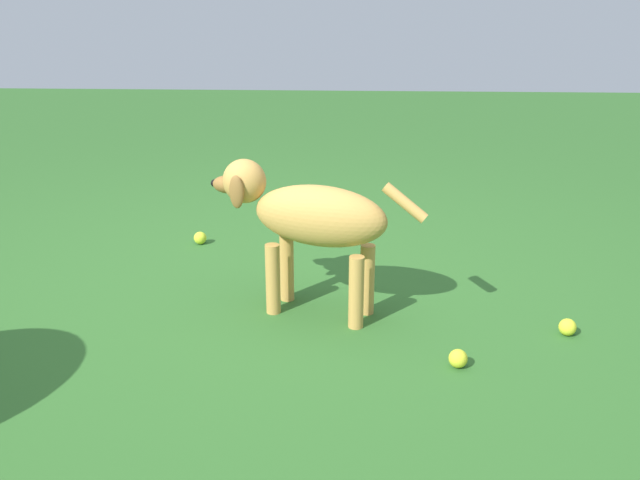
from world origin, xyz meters
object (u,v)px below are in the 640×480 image
at_px(tennis_ball_0, 458,358).
at_px(tennis_ball_2, 567,327).
at_px(dog, 307,217).
at_px(tennis_ball_1, 200,238).

bearing_deg(tennis_ball_0, tennis_ball_2, -59.53).
xyz_separation_m(dog, tennis_ball_1, (0.77, 0.62, -0.37)).
bearing_deg(dog, tennis_ball_0, 161.04).
relative_size(tennis_ball_0, tennis_ball_2, 1.00).
relative_size(dog, tennis_ball_0, 13.17).
xyz_separation_m(tennis_ball_0, tennis_ball_1, (1.20, 1.18, 0.00)).
distance_m(tennis_ball_0, tennis_ball_1, 1.68).
relative_size(dog, tennis_ball_2, 13.17).
bearing_deg(tennis_ball_1, dog, -141.16).
distance_m(tennis_ball_1, tennis_ball_2, 1.88).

